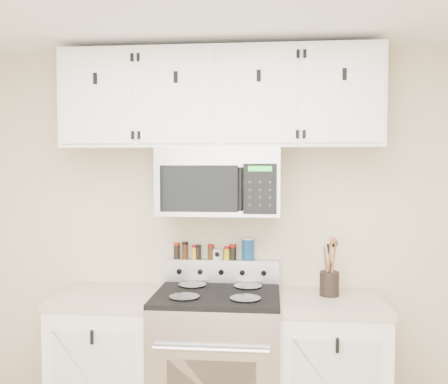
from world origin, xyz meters
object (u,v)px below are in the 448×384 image
utensil_crock (329,282)px  range (217,366)px  microwave (220,181)px  salt_canister (248,249)px

utensil_crock → range: bearing=-172.0°
microwave → salt_canister: 0.51m
utensil_crock → microwave: bearing=177.5°
utensil_crock → salt_canister: (-0.52, 0.19, 0.17)m
salt_canister → utensil_crock: bearing=-19.8°
utensil_crock → salt_canister: bearing=160.2°
salt_canister → range: bearing=-121.6°
range → utensil_crock: utensil_crock is taller
range → salt_canister: bearing=58.4°
range → microwave: 1.15m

